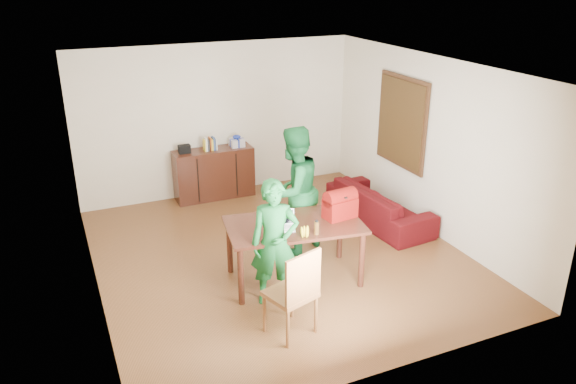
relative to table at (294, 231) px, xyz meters
name	(u,v)px	position (x,y,z in m)	size (l,w,h in m)	color
room	(276,167)	(0.08, 0.81, 0.60)	(5.20, 5.70, 2.90)	#482C12
table	(294,231)	(0.00, 0.00, 0.00)	(1.86, 1.23, 0.81)	black
chair	(291,309)	(-0.52, -1.07, -0.39)	(0.61, 0.60, 1.08)	brown
person_near	(275,243)	(-0.43, -0.38, 0.09)	(0.58, 0.38, 1.60)	#155F26
person_far	(293,191)	(0.33, 0.77, 0.23)	(0.91, 0.71, 1.87)	#145A28
laptop	(283,226)	(-0.19, -0.09, 0.15)	(0.36, 0.30, 0.21)	white
bananas	(305,235)	(-0.04, -0.40, 0.13)	(0.15, 0.09, 0.06)	gold
bottle	(316,227)	(0.12, -0.39, 0.20)	(0.06, 0.06, 0.19)	#503112
red_bag	(340,206)	(0.63, -0.06, 0.26)	(0.42, 0.24, 0.31)	#6E0F07
sofa	(379,205)	(2.02, 1.11, -0.42)	(2.00, 0.78, 0.58)	#410810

